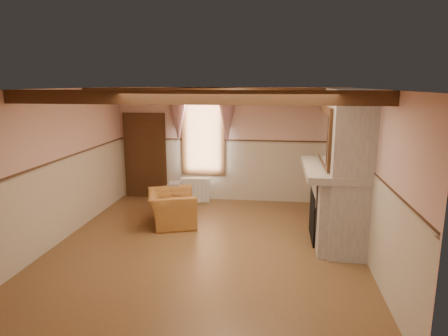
# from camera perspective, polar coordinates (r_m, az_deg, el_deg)

# --- Properties ---
(floor) EXTENTS (5.50, 6.00, 0.01)m
(floor) POSITION_cam_1_polar(r_m,az_deg,el_deg) (7.40, -2.48, -11.01)
(floor) COLOR brown
(floor) RESTS_ON ground
(ceiling) EXTENTS (5.50, 6.00, 0.01)m
(ceiling) POSITION_cam_1_polar(r_m,az_deg,el_deg) (6.81, -2.69, 11.24)
(ceiling) COLOR silver
(ceiling) RESTS_ON wall_back
(wall_back) EXTENTS (5.50, 0.02, 2.80)m
(wall_back) POSITION_cam_1_polar(r_m,az_deg,el_deg) (9.89, 0.48, 3.34)
(wall_back) COLOR tan
(wall_back) RESTS_ON floor
(wall_front) EXTENTS (5.50, 0.02, 2.80)m
(wall_front) POSITION_cam_1_polar(r_m,az_deg,el_deg) (4.17, -9.94, -9.13)
(wall_front) COLOR tan
(wall_front) RESTS_ON floor
(wall_left) EXTENTS (0.02, 6.00, 2.80)m
(wall_left) POSITION_cam_1_polar(r_m,az_deg,el_deg) (7.92, -22.56, 0.24)
(wall_left) COLOR tan
(wall_left) RESTS_ON floor
(wall_right) EXTENTS (0.02, 6.00, 2.80)m
(wall_right) POSITION_cam_1_polar(r_m,az_deg,el_deg) (7.03, 20.06, -0.96)
(wall_right) COLOR tan
(wall_right) RESTS_ON floor
(wainscot) EXTENTS (5.50, 6.00, 1.50)m
(wainscot) POSITION_cam_1_polar(r_m,az_deg,el_deg) (7.14, -2.53, -5.46)
(wainscot) COLOR #BEAF99
(wainscot) RESTS_ON floor
(chair_rail) EXTENTS (5.50, 6.00, 0.08)m
(chair_rail) POSITION_cam_1_polar(r_m,az_deg,el_deg) (6.95, -2.59, 0.45)
(chair_rail) COLOR black
(chair_rail) RESTS_ON wainscot
(firebox) EXTENTS (0.20, 0.95, 0.90)m
(firebox) POSITION_cam_1_polar(r_m,az_deg,el_deg) (7.74, 13.15, -6.70)
(firebox) COLOR black
(firebox) RESTS_ON floor
(armchair) EXTENTS (1.24, 1.33, 0.70)m
(armchair) POSITION_cam_1_polar(r_m,az_deg,el_deg) (8.39, -7.46, -5.70)
(armchair) COLOR #9E662D
(armchair) RESTS_ON floor
(side_table) EXTENTS (0.69, 0.69, 0.55)m
(side_table) POSITION_cam_1_polar(r_m,az_deg,el_deg) (8.99, -6.91, -5.00)
(side_table) COLOR brown
(side_table) RESTS_ON floor
(book_stack) EXTENTS (0.27, 0.33, 0.20)m
(book_stack) POSITION_cam_1_polar(r_m,az_deg,el_deg) (8.89, -7.05, -2.69)
(book_stack) COLOR #B7AD8C
(book_stack) RESTS_ON side_table
(radiator) EXTENTS (0.71, 0.24, 0.60)m
(radiator) POSITION_cam_1_polar(r_m,az_deg,el_deg) (9.95, -4.12, -3.12)
(radiator) COLOR silver
(radiator) RESTS_ON floor
(bowl) EXTENTS (0.38, 0.38, 0.09)m
(bowl) POSITION_cam_1_polar(r_m,az_deg,el_deg) (7.35, 15.54, 0.40)
(bowl) COLOR brown
(bowl) RESTS_ON mantel
(mantel_clock) EXTENTS (0.14, 0.24, 0.20)m
(mantel_clock) POSITION_cam_1_polar(r_m,az_deg,el_deg) (8.28, 14.67, 2.09)
(mantel_clock) COLOR #311B0D
(mantel_clock) RESTS_ON mantel
(oil_lamp) EXTENTS (0.11, 0.11, 0.28)m
(oil_lamp) POSITION_cam_1_polar(r_m,az_deg,el_deg) (8.15, 14.80, 2.21)
(oil_lamp) COLOR gold
(oil_lamp) RESTS_ON mantel
(candle_red) EXTENTS (0.06, 0.06, 0.16)m
(candle_red) POSITION_cam_1_polar(r_m,az_deg,el_deg) (6.76, 16.23, -0.35)
(candle_red) COLOR #B51632
(candle_red) RESTS_ON mantel
(jar_yellow) EXTENTS (0.06, 0.06, 0.12)m
(jar_yellow) POSITION_cam_1_polar(r_m,az_deg,el_deg) (6.90, 16.06, -0.27)
(jar_yellow) COLOR gold
(jar_yellow) RESTS_ON mantel
(fireplace) EXTENTS (0.85, 2.00, 2.80)m
(fireplace) POSITION_cam_1_polar(r_m,az_deg,el_deg) (7.55, 16.70, 0.11)
(fireplace) COLOR gray
(fireplace) RESTS_ON floor
(mantel) EXTENTS (1.05, 2.05, 0.12)m
(mantel) POSITION_cam_1_polar(r_m,az_deg,el_deg) (7.53, 15.33, -0.15)
(mantel) COLOR gray
(mantel) RESTS_ON fireplace
(overmantel_mirror) EXTENTS (0.06, 1.44, 1.04)m
(overmantel_mirror) POSITION_cam_1_polar(r_m,az_deg,el_deg) (7.41, 14.17, 4.51)
(overmantel_mirror) COLOR silver
(overmantel_mirror) RESTS_ON fireplace
(door) EXTENTS (1.10, 0.10, 2.10)m
(door) POSITION_cam_1_polar(r_m,az_deg,el_deg) (10.36, -11.18, 1.54)
(door) COLOR black
(door) RESTS_ON floor
(window) EXTENTS (1.06, 0.08, 2.02)m
(window) POSITION_cam_1_polar(r_m,az_deg,el_deg) (9.92, -2.99, 4.80)
(window) COLOR white
(window) RESTS_ON wall_back
(window_drapes) EXTENTS (1.30, 0.14, 1.40)m
(window_drapes) POSITION_cam_1_polar(r_m,az_deg,el_deg) (9.77, -3.13, 8.23)
(window_drapes) COLOR gray
(window_drapes) RESTS_ON wall_back
(ceiling_beam_front) EXTENTS (5.50, 0.18, 0.20)m
(ceiling_beam_front) POSITION_cam_1_polar(r_m,az_deg,el_deg) (5.63, -4.88, 10.03)
(ceiling_beam_front) COLOR black
(ceiling_beam_front) RESTS_ON ceiling
(ceiling_beam_back) EXTENTS (5.50, 0.18, 0.20)m
(ceiling_beam_back) POSITION_cam_1_polar(r_m,az_deg,el_deg) (7.99, -1.13, 10.64)
(ceiling_beam_back) COLOR black
(ceiling_beam_back) RESTS_ON ceiling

